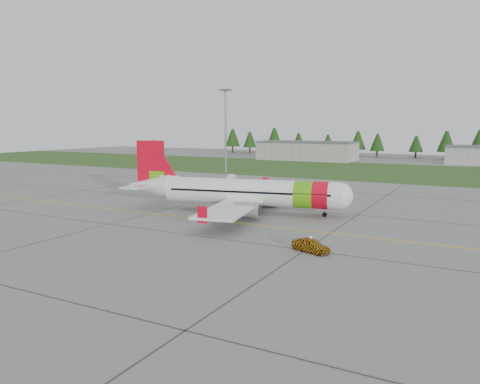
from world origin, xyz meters
The scene contains 9 objects.
ground centered at (0.00, 0.00, 0.00)m, with size 320.00×320.00×0.00m, color gray.
aircraft centered at (-4.12, 14.61, 2.78)m, with size 31.59×29.56×9.66m.
follow_me_car centered at (10.65, -0.32, 1.93)m, with size 1.56×1.32×3.87m, color #F0A30D.
service_van centered at (-24.01, 46.36, 1.96)m, with size 1.37×1.29×3.93m, color white.
grass_strip centered at (0.00, 82.00, 0.01)m, with size 320.00×50.00×0.03m, color #30561E.
taxi_guideline centered at (0.00, 8.00, 0.01)m, with size 120.00×0.25×0.02m, color gold.
hangar_west centered at (-30.00, 110.00, 3.00)m, with size 32.00×14.00×6.00m, color #A8A8A3.
floodlight_mast centered at (-32.00, 58.00, 10.00)m, with size 0.50×0.50×20.00m, color slate.
treeline centered at (0.00, 138.00, 5.00)m, with size 160.00×8.00×10.00m, color #1C3F14, non-canonical shape.
Camera 1 is at (24.92, -41.18, 11.84)m, focal length 35.00 mm.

